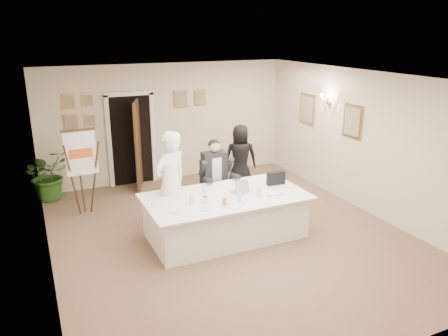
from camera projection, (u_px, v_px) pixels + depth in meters
name	position (u px, v px, depth m)	size (l,w,h in m)	color
floor	(229.00, 234.00, 7.90)	(7.00, 7.00, 0.00)	brown
ceiling	(229.00, 77.00, 7.05)	(6.00, 7.00, 0.02)	white
wall_back	(167.00, 122.00, 10.51)	(6.00, 0.10, 2.80)	beige
wall_front	(375.00, 250.00, 4.44)	(6.00, 0.10, 2.80)	beige
wall_left	(41.00, 185.00, 6.29)	(0.10, 7.00, 2.80)	beige
wall_right	(366.00, 142.00, 8.66)	(0.10, 7.00, 2.80)	beige
doorway	(134.00, 142.00, 10.11)	(1.14, 0.86, 2.20)	black
pictures_back_wall	(134.00, 106.00, 10.03)	(3.40, 0.06, 0.80)	#CE8446
pictures_right_wall	(328.00, 115.00, 9.59)	(0.06, 2.20, 0.80)	#CE8446
wall_sconce	(327.00, 99.00, 9.45)	(0.20, 0.30, 0.24)	gold
conference_table	(226.00, 216.00, 7.72)	(2.83, 1.50, 0.78)	white
seated_man	(215.00, 177.00, 8.60)	(0.66, 0.70, 1.53)	black
flip_chart	(82.00, 176.00, 8.54)	(0.60, 0.39, 1.71)	#351A11
standing_man	(171.00, 183.00, 7.69)	(0.69, 0.45, 1.89)	white
standing_woman	(240.00, 158.00, 9.89)	(0.74, 0.48, 1.52)	black
potted_palm	(48.00, 174.00, 9.40)	(1.01, 0.87, 1.12)	#28581D
laptop	(239.00, 185.00, 7.74)	(0.31, 0.34, 0.28)	#B7BABC
laptop_bag	(276.00, 178.00, 8.11)	(0.35, 0.10, 0.25)	black
paper_stack	(275.00, 193.00, 7.66)	(0.30, 0.21, 0.03)	white
plate_left	(176.00, 211.00, 6.95)	(0.21, 0.21, 0.01)	white
plate_mid	(208.00, 209.00, 7.02)	(0.22, 0.22, 0.01)	white
plate_near	(228.00, 205.00, 7.17)	(0.24, 0.24, 0.01)	white
glass_a	(191.00, 200.00, 7.23)	(0.07, 0.07, 0.14)	silver
glass_b	(240.00, 198.00, 7.29)	(0.06, 0.06, 0.14)	silver
glass_c	(259.00, 192.00, 7.56)	(0.07, 0.07, 0.14)	silver
glass_d	(204.00, 189.00, 7.70)	(0.06, 0.06, 0.14)	silver
oj_glass	(225.00, 202.00, 7.15)	(0.07, 0.07, 0.13)	orange
steel_jug	(205.00, 199.00, 7.28)	(0.09, 0.09, 0.11)	silver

